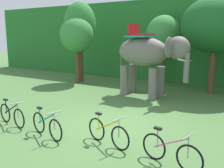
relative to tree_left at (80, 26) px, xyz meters
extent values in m
plane|color=#4C753D|center=(6.59, -6.67, -3.83)|extent=(80.00, 80.00, 0.00)
cube|color=#28702D|center=(6.59, 5.59, -1.03)|extent=(36.00, 6.00, 5.59)
cylinder|color=brown|center=(0.00, 0.00, -2.58)|extent=(0.34, 0.34, 2.49)
ellipsoid|color=#338438|center=(0.00, 0.00, 0.05)|extent=(2.19, 2.19, 3.09)
cylinder|color=brown|center=(0.21, -0.62, -2.73)|extent=(0.30, 0.30, 2.19)
ellipsoid|color=#3D8E42|center=(0.21, -0.62, -0.60)|extent=(2.22, 2.22, 2.29)
cylinder|color=brown|center=(5.29, 1.91, -2.80)|extent=(0.25, 0.25, 2.06)
ellipsoid|color=#3D8E42|center=(5.29, 1.91, -0.63)|extent=(2.30, 2.30, 2.52)
cylinder|color=brown|center=(8.58, 0.73, -2.63)|extent=(0.35, 0.35, 2.40)
ellipsoid|color=#1E6028|center=(8.58, 0.73, -0.08)|extent=(3.59, 3.59, 2.99)
ellipsoid|color=slate|center=(5.54, -1.81, -1.48)|extent=(3.08, 1.82, 1.50)
cylinder|color=slate|center=(6.49, -1.57, -3.03)|extent=(0.44, 0.44, 1.60)
cylinder|color=slate|center=(6.37, -2.33, -3.03)|extent=(0.44, 0.44, 1.60)
cylinder|color=slate|center=(4.71, -1.30, -3.03)|extent=(0.44, 0.44, 1.60)
cylinder|color=slate|center=(4.60, -2.06, -3.03)|extent=(0.44, 0.44, 1.60)
ellipsoid|color=slate|center=(7.52, -2.11, -1.23)|extent=(1.24, 1.15, 1.10)
ellipsoid|color=slate|center=(7.46, -1.48, -1.18)|extent=(0.28, 0.85, 0.96)
ellipsoid|color=slate|center=(7.28, -2.70, -1.18)|extent=(0.28, 0.85, 0.96)
cylinder|color=slate|center=(7.97, -2.18, -2.13)|extent=(0.26, 0.26, 1.40)
cone|color=beige|center=(7.95, -1.96, -1.78)|extent=(0.57, 0.20, 0.21)
cone|color=beige|center=(7.88, -2.39, -1.78)|extent=(0.57, 0.20, 0.21)
cube|color=teal|center=(5.44, -1.80, -0.70)|extent=(1.48, 1.51, 0.08)
cube|color=#B22323|center=(5.44, -1.80, -0.61)|extent=(1.22, 1.05, 0.10)
cube|color=#B22323|center=(4.95, -1.72, -0.33)|extent=(0.23, 0.90, 0.56)
cylinder|color=slate|center=(4.14, -1.60, -1.93)|extent=(0.08, 0.08, 0.90)
torus|color=black|center=(3.05, -8.40, -3.48)|extent=(0.71, 0.17, 0.71)
torus|color=black|center=(4.04, -8.58, -3.48)|extent=(0.71, 0.17, 0.71)
cylinder|color=black|center=(3.52, -8.49, -3.23)|extent=(0.96, 0.21, 0.54)
cylinder|color=black|center=(3.15, -8.42, -3.22)|extent=(0.03, 0.03, 0.52)
cube|color=black|center=(3.15, -8.42, -2.96)|extent=(0.21, 0.13, 0.06)
cylinder|color=#9E9EA3|center=(3.99, -8.57, -3.20)|extent=(0.03, 0.03, 0.55)
cylinder|color=#9E9EA3|center=(3.99, -8.57, -2.93)|extent=(0.12, 0.52, 0.03)
torus|color=black|center=(4.94, -8.52, -3.48)|extent=(0.70, 0.22, 0.71)
torus|color=black|center=(5.91, -8.75, -3.48)|extent=(0.70, 0.22, 0.71)
cylinder|color=teal|center=(5.40, -8.63, -3.23)|extent=(0.95, 0.27, 0.54)
cylinder|color=teal|center=(5.03, -8.54, -3.22)|extent=(0.03, 0.03, 0.52)
cube|color=black|center=(5.03, -8.54, -2.96)|extent=(0.22, 0.14, 0.06)
cylinder|color=#9E9EA3|center=(5.86, -8.74, -3.20)|extent=(0.03, 0.03, 0.55)
cylinder|color=#9E9EA3|center=(5.86, -8.74, -2.93)|extent=(0.15, 0.51, 0.03)
torus|color=black|center=(6.92, -8.01, -3.48)|extent=(0.70, 0.22, 0.71)
torus|color=black|center=(7.89, -8.26, -3.48)|extent=(0.70, 0.22, 0.71)
cylinder|color=yellow|center=(7.38, -8.13, -3.23)|extent=(0.95, 0.28, 0.54)
cylinder|color=yellow|center=(7.01, -8.04, -3.22)|extent=(0.03, 0.03, 0.52)
cube|color=black|center=(7.01, -8.04, -2.96)|extent=(0.22, 0.15, 0.06)
cylinder|color=#9E9EA3|center=(7.84, -8.25, -3.20)|extent=(0.03, 0.03, 0.55)
cylinder|color=#9E9EA3|center=(7.84, -8.25, -2.93)|extent=(0.16, 0.51, 0.03)
torus|color=black|center=(8.90, -8.27, -3.48)|extent=(0.70, 0.21, 0.71)
torus|color=black|center=(9.88, -8.49, -3.48)|extent=(0.70, 0.21, 0.71)
cylinder|color=pink|center=(9.37, -8.37, -3.23)|extent=(0.96, 0.26, 0.54)
cylinder|color=pink|center=(9.00, -8.29, -3.22)|extent=(0.03, 0.03, 0.52)
cube|color=black|center=(9.00, -8.29, -2.96)|extent=(0.22, 0.14, 0.06)
cylinder|color=#9E9EA3|center=(9.83, -8.48, -3.20)|extent=(0.03, 0.03, 0.55)
cylinder|color=#9E9EA3|center=(9.83, -8.48, -2.93)|extent=(0.15, 0.51, 0.03)
camera|label=1|loc=(11.25, -14.18, -0.64)|focal=41.38mm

